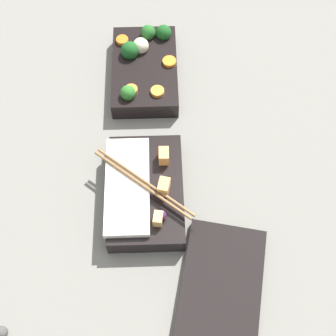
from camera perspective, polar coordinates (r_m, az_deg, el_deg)
The scene contains 5 objects.
ground_plane at distance 0.90m, azimuth -2.73°, elevation 4.80°, with size 3.00×3.00×0.00m, color slate.
bento_tray_vegetable at distance 0.96m, azimuth -2.70°, elevation 12.09°, with size 0.21×0.13×0.07m.
bento_tray_rice at distance 0.81m, azimuth -3.15°, elevation -2.80°, with size 0.21×0.17×0.06m.
bento_lid at distance 0.77m, azimuth 6.51°, elevation -14.06°, with size 0.20×0.13×0.02m, color black.
pebble_1 at distance 0.80m, azimuth -19.69°, elevation -18.40°, with size 0.02×0.02×0.02m, color #474442.
Camera 1 is at (0.50, 0.03, 0.75)m, focal length 50.00 mm.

